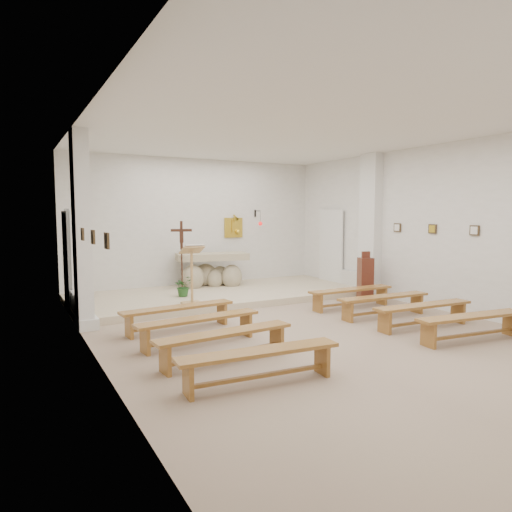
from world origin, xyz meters
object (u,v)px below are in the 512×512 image
bench_right_third (423,310)px  bench_right_second (384,301)px  donation_pedestal (365,278)px  lectern (192,275)px  bench_right_fourth (472,321)px  bench_left_front (178,312)px  altar (211,272)px  bench_left_fourth (260,359)px  bench_right_front (351,293)px  crucifix_stand (182,250)px  bench_left_third (225,339)px  bench_left_second (199,324)px

bench_right_third → bench_right_second: bearing=93.3°
donation_pedestal → bench_right_third: size_ratio=0.56×
lectern → bench_right_fourth: 5.31m
donation_pedestal → bench_left_front: size_ratio=0.56×
donation_pedestal → bench_right_fourth: bearing=-85.2°
bench_right_third → donation_pedestal: bearing=72.8°
altar → bench_right_fourth: bearing=-63.3°
bench_left_fourth → bench_right_front: bearing=41.0°
donation_pedestal → bench_right_front: 1.15m
donation_pedestal → bench_left_fourth: donation_pedestal is taller
crucifix_stand → bench_right_front: bearing=-32.7°
bench_left_third → bench_left_fourth: size_ratio=1.00×
lectern → bench_left_second: 2.47m
bench_left_third → crucifix_stand: bearing=72.0°
bench_left_third → bench_right_fourth: same height
altar → bench_left_fourth: 6.66m
donation_pedestal → bench_left_second: bearing=-141.9°
lectern → bench_left_fourth: size_ratio=0.62×
bench_left_second → bench_left_fourth: same height
bench_left_front → lectern: bearing=54.5°
lectern → donation_pedestal: bearing=-10.0°
altar → crucifix_stand: bearing=-155.1°
bench_right_fourth → bench_left_fourth: bearing=-173.1°
donation_pedestal → bench_right_fourth: size_ratio=0.56×
crucifix_stand → bench_right_fourth: size_ratio=0.83×
altar → bench_right_third: bearing=-60.6°
crucifix_stand → bench_right_third: 5.85m
crucifix_stand → bench_left_third: size_ratio=0.83×
altar → bench_left_front: bearing=-111.0°
bench_right_third → altar: bearing=112.1°
altar → crucifix_stand: 1.11m
bench_left_fourth → lectern: bearing=83.9°
bench_right_second → bench_right_fourth: 1.95m
bench_left_front → bench_right_front: 3.91m
lectern → donation_pedestal: (4.10, -0.72, -0.27)m
bench_left_third → bench_right_fourth: size_ratio=1.00×
altar → bench_right_front: bearing=-51.2°
donation_pedestal → bench_right_third: donation_pedestal is taller
bench_left_third → bench_right_third: bearing=-4.8°
bench_right_second → crucifix_stand: bearing=126.0°
donation_pedestal → bench_right_front: donation_pedestal is taller
bench_left_third → bench_right_third: 3.91m
lectern → bench_right_second: bearing=-36.4°
lectern → bench_left_front: bearing=-120.1°
bench_right_front → bench_left_front: bearing=-179.3°
bench_left_front → bench_left_fourth: 2.93m
bench_left_front → bench_right_second: 4.03m
lectern → bench_left_second: lectern is taller
donation_pedestal → bench_left_front: bearing=-152.8°
lectern → bench_left_fourth: 4.35m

